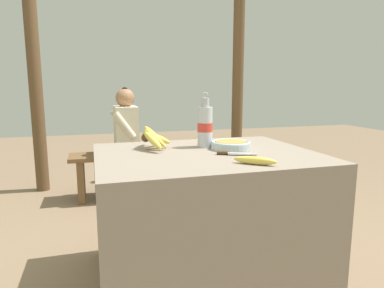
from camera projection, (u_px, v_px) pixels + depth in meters
ground_plane at (205, 276)px, 1.91m from camera, size 12.00×12.00×0.00m
market_counter at (206, 216)px, 1.85m from camera, size 1.13×0.89×0.70m
banana_bunch_ripe at (152, 137)px, 1.88m from camera, size 0.17×0.32×0.14m
serving_bowl at (231, 144)px, 1.89m from camera, size 0.22×0.22×0.05m
water_bottle at (205, 126)px, 1.93m from camera, size 0.09×0.09×0.31m
loose_banana_front at (255, 160)px, 1.52m from camera, size 0.17×0.15×0.04m
knife at (231, 153)px, 1.72m from camera, size 0.19×0.11×0.02m
wooden_bench at (153, 159)px, 3.31m from camera, size 1.55×0.32×0.42m
seated_vendor at (121, 135)px, 3.15m from camera, size 0.40×0.39×1.04m
banana_bunch_green at (198, 143)px, 3.42m from camera, size 0.17×0.28×0.13m
support_post_near at (33, 54)px, 3.26m from camera, size 0.12×0.12×2.69m
support_post_far at (238, 59)px, 3.85m from camera, size 0.12×0.12×2.69m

